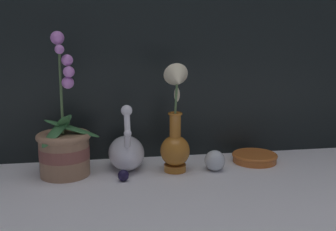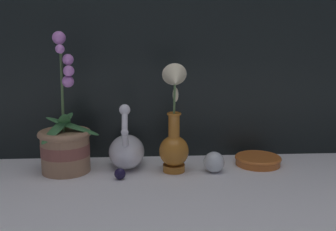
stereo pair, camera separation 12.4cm
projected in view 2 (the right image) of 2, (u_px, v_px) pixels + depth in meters
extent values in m
plane|color=white|center=(172.00, 181.00, 1.16)|extent=(2.80, 2.80, 0.00)
cylinder|color=#9E7556|center=(66.00, 151.00, 1.23)|extent=(0.15, 0.15, 0.13)
cylinder|color=brown|center=(65.00, 149.00, 1.23)|extent=(0.15, 0.15, 0.04)
torus|color=#9E7556|center=(65.00, 133.00, 1.22)|extent=(0.16, 0.16, 0.02)
cylinder|color=#4C6B3D|center=(62.00, 86.00, 1.19)|extent=(0.01, 0.03, 0.28)
ellipsoid|color=#38703D|center=(73.00, 126.00, 1.21)|extent=(0.17, 0.06, 0.07)
ellipsoid|color=#38703D|center=(64.00, 124.00, 1.24)|extent=(0.09, 0.18, 0.11)
ellipsoid|color=#38703D|center=(58.00, 128.00, 1.19)|extent=(0.11, 0.13, 0.08)
sphere|color=#C67AD1|center=(59.00, 38.00, 1.17)|extent=(0.04, 0.04, 0.04)
sphere|color=#C67AD1|center=(60.00, 49.00, 1.15)|extent=(0.03, 0.03, 0.03)
sphere|color=#C67AD1|center=(68.00, 60.00, 1.17)|extent=(0.03, 0.03, 0.03)
sphere|color=#C67AD1|center=(69.00, 71.00, 1.16)|extent=(0.03, 0.03, 0.03)
sphere|color=#C67AD1|center=(68.00, 81.00, 1.17)|extent=(0.04, 0.04, 0.04)
ellipsoid|color=white|center=(127.00, 152.00, 1.27)|extent=(0.11, 0.18, 0.10)
cone|color=white|center=(127.00, 142.00, 1.33)|extent=(0.06, 0.08, 0.08)
cylinder|color=white|center=(125.00, 140.00, 1.19)|extent=(0.02, 0.06, 0.07)
sphere|color=white|center=(125.00, 132.00, 1.16)|extent=(0.02, 0.02, 0.02)
cylinder|color=white|center=(125.00, 121.00, 1.17)|extent=(0.02, 0.05, 0.07)
sphere|color=white|center=(125.00, 110.00, 1.18)|extent=(0.03, 0.03, 0.03)
cylinder|color=#B26B23|center=(174.00, 168.00, 1.24)|extent=(0.07, 0.07, 0.02)
ellipsoid|color=#B26B23|center=(174.00, 151.00, 1.23)|extent=(0.09, 0.09, 0.10)
cylinder|color=#B26B23|center=(174.00, 126.00, 1.21)|extent=(0.04, 0.04, 0.07)
torus|color=#B26B23|center=(174.00, 114.00, 1.21)|extent=(0.05, 0.05, 0.01)
cylinder|color=#567A47|center=(174.00, 100.00, 1.18)|extent=(0.01, 0.03, 0.10)
cone|color=beige|center=(175.00, 79.00, 1.15)|extent=(0.07, 0.08, 0.09)
ellipsoid|color=beige|center=(176.00, 95.00, 1.19)|extent=(0.02, 0.02, 0.04)
sphere|color=silver|center=(214.00, 162.00, 1.23)|extent=(0.07, 0.07, 0.07)
cylinder|color=#C66628|center=(258.00, 160.00, 1.30)|extent=(0.15, 0.15, 0.03)
torus|color=#C66628|center=(258.00, 158.00, 1.30)|extent=(0.15, 0.15, 0.01)
sphere|color=#191433|center=(120.00, 174.00, 1.17)|extent=(0.03, 0.03, 0.03)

